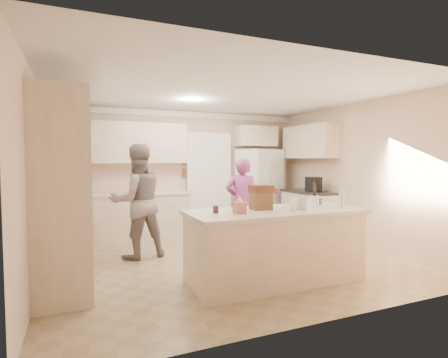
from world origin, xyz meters
name	(u,v)px	position (x,y,z in m)	size (l,w,h in m)	color
floor	(227,260)	(0.00, 0.00, -0.01)	(5.20, 4.60, 0.02)	#9C8664
ceiling	(227,92)	(0.00, 0.00, 2.61)	(5.20, 4.60, 0.02)	white
wall_back	(184,172)	(0.00, 2.31, 1.30)	(5.20, 0.02, 2.60)	beige
wall_front	(324,189)	(0.00, -2.31, 1.30)	(5.20, 0.02, 2.60)	beige
wall_left	(37,181)	(-2.61, 0.00, 1.30)	(0.02, 4.60, 2.60)	beige
wall_right	(357,174)	(2.61, 0.00, 1.30)	(0.02, 4.60, 2.60)	beige
crown_back	(185,114)	(0.00, 2.26, 2.53)	(5.20, 0.08, 0.12)	white
pantry_bank	(64,189)	(-2.30, 0.20, 1.18)	(0.60, 2.60, 2.35)	#F3E1C0
back_base_cab	(133,217)	(-1.15, 2.00, 0.44)	(2.20, 0.60, 0.88)	#F3E1C0
back_countertop	(132,194)	(-1.15, 1.99, 0.90)	(2.24, 0.63, 0.04)	silver
back_upper_cab	(131,143)	(-1.15, 2.12, 1.90)	(2.20, 0.35, 0.80)	#F3E1C0
doorway_opening	(209,183)	(0.55, 2.28, 1.05)	(0.90, 0.06, 2.10)	black
doorway_casing	(209,183)	(0.55, 2.24, 1.05)	(1.02, 0.03, 2.22)	white
wall_frame_upper	(186,161)	(0.02, 2.27, 1.55)	(0.15, 0.02, 0.20)	brown
wall_frame_lower	(186,173)	(0.02, 2.27, 1.28)	(0.15, 0.02, 0.20)	brown
refrigerator	(260,189)	(1.67, 2.00, 0.90)	(0.90, 0.70, 1.80)	white
fridge_seam	(267,190)	(1.67, 1.64, 0.90)	(0.01, 0.02, 1.78)	gray
fridge_dispenser	(259,179)	(1.45, 1.63, 1.15)	(0.22, 0.03, 0.35)	black
fridge_handle_l	(266,184)	(1.62, 1.63, 1.05)	(0.02, 0.02, 0.85)	silver
fridge_handle_r	(270,183)	(1.72, 1.63, 1.05)	(0.02, 0.02, 0.85)	silver
over_fridge_cab	(256,136)	(1.65, 2.12, 2.10)	(0.95, 0.35, 0.45)	#F3E1C0
right_base_cab	(309,214)	(2.30, 1.00, 0.44)	(0.60, 1.20, 0.88)	#F3E1C0
right_countertop	(309,192)	(2.29, 1.00, 0.90)	(0.63, 1.24, 0.04)	#2D2B28
right_upper_cab	(309,142)	(2.43, 1.20, 1.95)	(0.35, 1.50, 0.70)	#F3E1C0
coffee_maker	(314,184)	(2.25, 0.80, 1.07)	(0.22, 0.28, 0.30)	black
island_base	(275,247)	(0.20, -1.10, 0.44)	(2.20, 0.90, 0.88)	#F3E1C0
island_top	(275,212)	(0.20, -1.10, 0.90)	(2.28, 0.96, 0.05)	silver
utensil_crock	(314,201)	(0.85, -1.05, 1.00)	(0.13, 0.13, 0.15)	white
tissue_box	(240,208)	(-0.35, -1.20, 1.00)	(0.13, 0.13, 0.14)	#C76868
tissue_plume	(240,199)	(-0.35, -1.20, 1.10)	(0.08, 0.08, 0.08)	white
dollhouse_body	(261,201)	(0.05, -1.00, 1.04)	(0.26, 0.18, 0.22)	brown
dollhouse_roof	(261,189)	(0.05, -1.00, 1.20)	(0.28, 0.20, 0.10)	#592D1E
jam_jar	(216,209)	(-0.60, -1.05, 0.97)	(0.07, 0.07, 0.09)	#59263F
greeting_card_a	(294,205)	(0.35, -1.30, 1.01)	(0.12, 0.01, 0.16)	white
greeting_card_b	(301,204)	(0.50, -1.25, 1.01)	(0.12, 0.01, 0.16)	silver
water_bottle	(341,199)	(1.15, -1.25, 1.04)	(0.07, 0.07, 0.24)	silver
shaker_salt	(316,201)	(1.02, -0.88, 0.97)	(0.05, 0.05, 0.09)	#375B92
shaker_pepper	(320,201)	(1.09, -0.88, 0.97)	(0.05, 0.05, 0.09)	#375B92
teen_boy	(137,201)	(-1.26, 0.67, 0.91)	(0.88, 0.69, 1.82)	gray
teen_girl	(242,202)	(0.57, 0.64, 0.80)	(0.59, 0.39, 1.61)	#9E3F7F
fridge_magnets	(268,190)	(1.67, 1.64, 0.90)	(0.76, 0.02, 1.44)	tan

